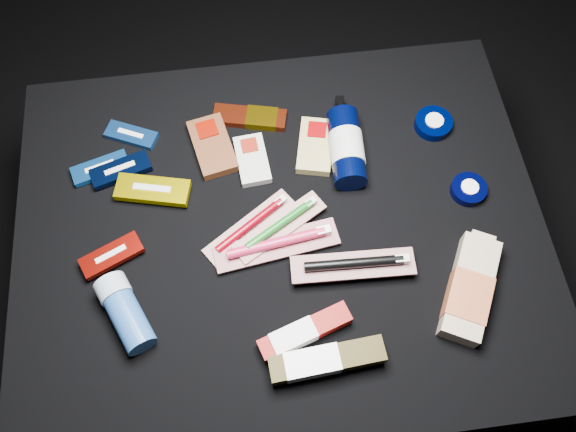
{
  "coord_description": "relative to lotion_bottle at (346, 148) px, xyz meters",
  "views": [
    {
      "loc": [
        -0.04,
        -0.42,
        1.35
      ],
      "look_at": [
        0.01,
        0.01,
        0.42
      ],
      "focal_mm": 35.0,
      "sensor_mm": 36.0,
      "label": 1
    }
  ],
  "objects": [
    {
      "name": "lotion_bottle",
      "position": [
        0.0,
        0.0,
        0.0
      ],
      "size": [
        0.07,
        0.2,
        0.06
      ],
      "rotation": [
        0.0,
        0.0,
        -0.06
      ],
      "color": "black",
      "rests_on": "cloth_table"
    },
    {
      "name": "cream_tin_upper",
      "position": [
        0.19,
        0.05,
        -0.02
      ],
      "size": [
        0.07,
        0.07,
        0.02
      ],
      "rotation": [
        0.0,
        0.0,
        -0.23
      ],
      "color": "black",
      "rests_on": "cloth_table"
    },
    {
      "name": "clif_bar_1",
      "position": [
        -0.18,
        0.01,
        -0.02
      ],
      "size": [
        0.07,
        0.11,
        0.02
      ],
      "rotation": [
        0.0,
        0.0,
        0.08
      ],
      "color": "#B8B9B2",
      "rests_on": "cloth_table"
    },
    {
      "name": "luna_bar_0",
      "position": [
        -0.42,
        0.1,
        -0.03
      ],
      "size": [
        0.11,
        0.08,
        0.01
      ],
      "rotation": [
        0.0,
        0.0,
        -0.44
      ],
      "color": "#184C98",
      "rests_on": "cloth_table"
    },
    {
      "name": "luna_bar_2",
      "position": [
        -0.44,
        0.02,
        -0.02
      ],
      "size": [
        0.12,
        0.07,
        0.01
      ],
      "rotation": [
        0.0,
        0.0,
        0.29
      ],
      "color": "black",
      "rests_on": "cloth_table"
    },
    {
      "name": "toothbrush_pack_1",
      "position": [
        -0.15,
        -0.17,
        -0.02
      ],
      "size": [
        0.23,
        0.08,
        0.03
      ],
      "rotation": [
        0.0,
        0.0,
        0.13
      ],
      "color": "#AAA39F",
      "rests_on": "cloth_table"
    },
    {
      "name": "toothpaste_carton_red",
      "position": [
        -0.14,
        -0.34,
        -0.02
      ],
      "size": [
        0.17,
        0.08,
        0.03
      ],
      "rotation": [
        0.0,
        0.0,
        0.31
      ],
      "color": "maroon",
      "rests_on": "cloth_table"
    },
    {
      "name": "cloth_table",
      "position": [
        -0.14,
        -0.13,
        -0.23
      ],
      "size": [
        0.98,
        0.78,
        0.4
      ],
      "primitive_type": "cube",
      "color": "black",
      "rests_on": "ground"
    },
    {
      "name": "bodywash_bottle",
      "position": [
        0.16,
        -0.3,
        -0.01
      ],
      "size": [
        0.15,
        0.2,
        0.04
      ],
      "rotation": [
        0.0,
        0.0,
        -0.48
      ],
      "color": "tan",
      "rests_on": "cloth_table"
    },
    {
      "name": "toothbrush_pack_3",
      "position": [
        -0.03,
        -0.24,
        -0.0
      ],
      "size": [
        0.22,
        0.06,
        0.02
      ],
      "rotation": [
        0.0,
        0.0,
        -0.04
      ],
      "color": "#A9A39E",
      "rests_on": "cloth_table"
    },
    {
      "name": "clif_bar_0",
      "position": [
        -0.26,
        0.05,
        -0.02
      ],
      "size": [
        0.1,
        0.14,
        0.02
      ],
      "rotation": [
        0.0,
        0.0,
        0.21
      ],
      "color": "#542A15",
      "rests_on": "cloth_table"
    },
    {
      "name": "toothbrush_pack_0",
      "position": [
        -0.2,
        -0.13,
        -0.02
      ],
      "size": [
        0.18,
        0.14,
        0.02
      ],
      "rotation": [
        0.0,
        0.0,
        0.59
      ],
      "color": "beige",
      "rests_on": "cloth_table"
    },
    {
      "name": "toothpaste_carton_green",
      "position": [
        -0.11,
        -0.39,
        -0.01
      ],
      "size": [
        0.19,
        0.05,
        0.04
      ],
      "rotation": [
        0.0,
        0.0,
        0.07
      ],
      "color": "#30280A",
      "rests_on": "cloth_table"
    },
    {
      "name": "luna_bar_4",
      "position": [
        -0.45,
        -0.16,
        -0.02
      ],
      "size": [
        0.12,
        0.08,
        0.01
      ],
      "rotation": [
        0.0,
        0.0,
        0.41
      ],
      "color": "maroon",
      "rests_on": "cloth_table"
    },
    {
      "name": "power_bar",
      "position": [
        -0.17,
        0.11,
        -0.02
      ],
      "size": [
        0.15,
        0.08,
        0.02
      ],
      "rotation": [
        0.0,
        0.0,
        -0.24
      ],
      "color": "maroon",
      "rests_on": "cloth_table"
    },
    {
      "name": "luna_bar_3",
      "position": [
        -0.37,
        -0.04,
        -0.02
      ],
      "size": [
        0.15,
        0.08,
        0.02
      ],
      "rotation": [
        0.0,
        0.0,
        -0.24
      ],
      "color": "#DFC600",
      "rests_on": "cloth_table"
    },
    {
      "name": "cream_tin_lower",
      "position": [
        0.22,
        -0.11,
        -0.02
      ],
      "size": [
        0.07,
        0.07,
        0.02
      ],
      "rotation": [
        0.0,
        0.0,
        0.41
      ],
      "color": "black",
      "rests_on": "cloth_table"
    },
    {
      "name": "luna_bar_1",
      "position": [
        -0.47,
        0.03,
        -0.02
      ],
      "size": [
        0.12,
        0.07,
        0.01
      ],
      "rotation": [
        0.0,
        0.0,
        0.28
      ],
      "color": "#1658AD",
      "rests_on": "cloth_table"
    },
    {
      "name": "ground",
      "position": [
        -0.14,
        -0.13,
        -0.43
      ],
      "size": [
        3.0,
        3.0,
        0.0
      ],
      "primitive_type": "plane",
      "color": "black",
      "rests_on": "ground"
    },
    {
      "name": "toothbrush_pack_2",
      "position": [
        -0.14,
        -0.14,
        -0.01
      ],
      "size": [
        0.18,
        0.13,
        0.02
      ],
      "rotation": [
        0.0,
        0.0,
        0.53
      ],
      "color": "#BDB5B0",
      "rests_on": "cloth_table"
    },
    {
      "name": "clif_bar_2",
      "position": [
        -0.05,
        0.03,
        -0.02
      ],
      "size": [
        0.09,
        0.13,
        0.02
      ],
      "rotation": [
        0.0,
        0.0,
        -0.23
      ],
      "color": "tan",
      "rests_on": "cloth_table"
    },
    {
      "name": "deodorant_stick",
      "position": [
        -0.42,
        -0.27,
        -0.0
      ],
      "size": [
        0.11,
        0.15,
        0.06
      ],
      "rotation": [
        0.0,
        0.0,
        0.43
      ],
      "color": "navy",
      "rests_on": "cloth_table"
    }
  ]
}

